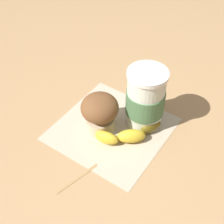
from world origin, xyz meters
name	(u,v)px	position (x,y,z in m)	size (l,w,h in m)	color
ground_plane	(112,129)	(0.00, 0.00, 0.00)	(3.00, 3.00, 0.00)	tan
paper_napkin	(112,129)	(0.00, 0.00, 0.00)	(0.26, 0.26, 0.00)	beige
coffee_cup	(145,99)	(-0.06, 0.05, 0.08)	(0.09, 0.09, 0.15)	silver
muffin	(100,112)	(0.01, -0.03, 0.06)	(0.09, 0.09, 0.10)	beige
banana	(130,134)	(0.00, 0.05, 0.02)	(0.14, 0.12, 0.03)	gold
wooden_stirrer	(77,178)	(0.16, 0.02, 0.00)	(0.11, 0.01, 0.00)	tan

